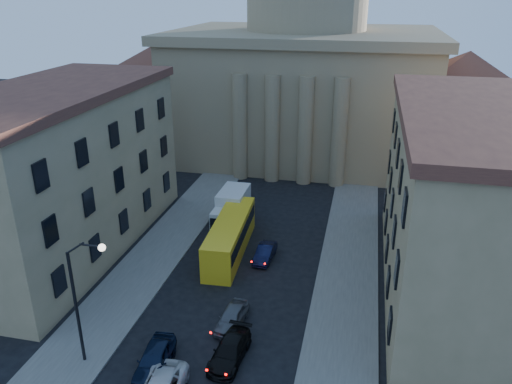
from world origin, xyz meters
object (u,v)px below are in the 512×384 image
at_px(street_lamp, 82,293).
at_px(city_bus, 230,235).
at_px(car_left_near, 155,359).
at_px(box_truck, 231,210).

xyz_separation_m(street_lamp, city_bus, (4.83, 15.90, -3.59)).
height_order(street_lamp, city_bus, street_lamp).
relative_size(car_left_near, city_bus, 0.41).
bearing_deg(box_truck, street_lamp, -98.69).
bearing_deg(car_left_near, street_lamp, 178.92).
height_order(street_lamp, car_left_near, street_lamp).
bearing_deg(box_truck, city_bus, -75.18).
xyz_separation_m(street_lamp, car_left_near, (4.21, 0.32, -4.50)).
bearing_deg(street_lamp, box_truck, 80.73).
bearing_deg(street_lamp, car_left_near, 4.40).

